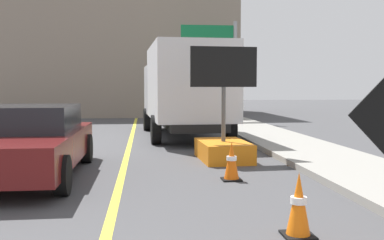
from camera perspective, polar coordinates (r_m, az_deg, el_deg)
name	(u,v)px	position (r m, az deg, el deg)	size (l,w,h in m)	color
lane_center_stripe	(117,195)	(7.29, -9.74, -9.56)	(0.14, 36.00, 0.01)	yellow
arrow_board_trailer	(223,140)	(10.55, 4.09, -2.62)	(1.60, 1.86, 2.70)	orange
box_truck	(184,88)	(15.49, -0.98, 4.17)	(2.90, 7.03, 3.12)	black
pickup_car	(28,141)	(9.11, -20.51, -2.58)	(2.10, 4.78, 1.38)	#591414
highway_guide_sign	(220,53)	(21.98, 3.59, 8.60)	(2.79, 0.18, 5.00)	gray
far_building_block	(101,54)	(30.35, -11.66, 8.36)	(16.84, 9.69, 7.96)	gray
traffic_cone_near_sign	(299,205)	(5.33, 13.65, -10.67)	(0.36, 0.36, 0.76)	black
traffic_cone_mid_lane	(232,161)	(8.29, 5.15, -5.35)	(0.36, 0.36, 0.73)	black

